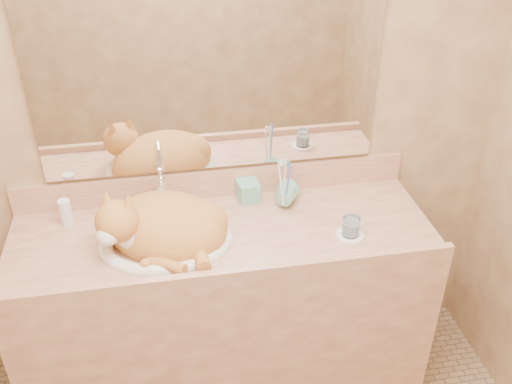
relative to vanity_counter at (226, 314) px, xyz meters
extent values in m
cube|color=olive|center=(0.00, 0.28, 0.82)|extent=(2.40, 0.02, 2.50)
cube|color=white|center=(0.00, 0.26, 0.97)|extent=(1.30, 0.02, 0.80)
imported|color=#6FB299|center=(0.14, 0.16, 0.52)|extent=(0.10, 0.10, 0.19)
imported|color=#6FB299|center=(0.26, 0.10, 0.47)|extent=(0.13, 0.13, 0.09)
cylinder|color=white|center=(0.46, -0.11, 0.43)|extent=(0.10, 0.10, 0.01)
cylinder|color=white|center=(0.46, -0.11, 0.47)|extent=(0.06, 0.06, 0.08)
cylinder|color=white|center=(-0.58, 0.16, 0.48)|extent=(0.05, 0.05, 0.11)
camera|label=1|loc=(-0.18, -1.73, 1.71)|focal=40.00mm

